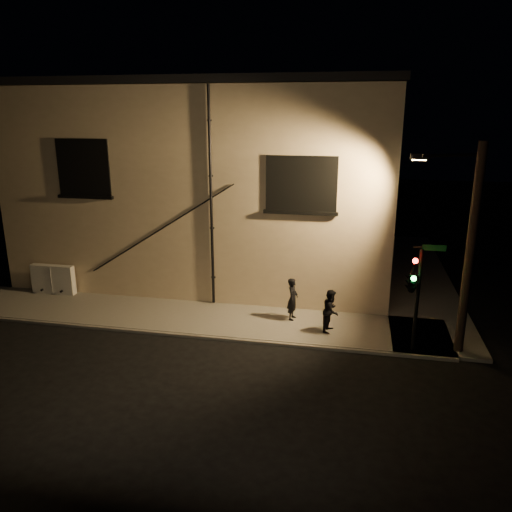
% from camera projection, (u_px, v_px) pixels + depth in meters
% --- Properties ---
extents(ground, '(90.00, 90.00, 0.00)m').
position_uv_depth(ground, '(241.00, 341.00, 16.94)').
color(ground, black).
extents(sidewalk, '(21.00, 16.00, 0.12)m').
position_uv_depth(sidewalk, '(293.00, 297.00, 20.82)').
color(sidewalk, slate).
rests_on(sidewalk, ground).
extents(building, '(16.20, 12.23, 8.80)m').
position_uv_depth(building, '(222.00, 177.00, 24.76)').
color(building, beige).
rests_on(building, ground).
extents(utility_cabinet, '(1.87, 0.32, 1.23)m').
position_uv_depth(utility_cabinet, '(53.00, 279.00, 20.94)').
color(utility_cabinet, silver).
rests_on(utility_cabinet, sidewalk).
extents(pedestrian_a, '(0.44, 0.61, 1.58)m').
position_uv_depth(pedestrian_a, '(293.00, 299.00, 18.26)').
color(pedestrian_a, black).
rests_on(pedestrian_a, sidewalk).
extents(pedestrian_b, '(0.73, 0.85, 1.51)m').
position_uv_depth(pedestrian_b, '(331.00, 311.00, 17.26)').
color(pedestrian_b, black).
rests_on(pedestrian_b, sidewalk).
extents(traffic_signal, '(1.38, 2.07, 3.50)m').
position_uv_depth(traffic_signal, '(413.00, 281.00, 15.39)').
color(traffic_signal, black).
rests_on(traffic_signal, sidewalk).
extents(streetlamp_pole, '(2.01, 1.38, 6.71)m').
position_uv_depth(streetlamp_pole, '(466.00, 245.00, 15.17)').
color(streetlamp_pole, black).
rests_on(streetlamp_pole, ground).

